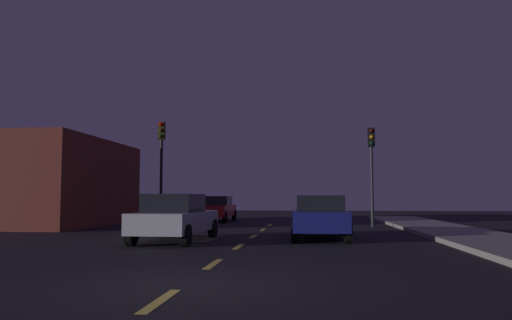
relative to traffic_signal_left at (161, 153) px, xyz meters
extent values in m
plane|color=black|center=(5.28, -9.31, -3.61)|extent=(80.00, 80.00, 0.00)
cube|color=gray|center=(12.78, -9.31, -3.54)|extent=(3.00, 40.00, 0.15)
cube|color=#EACC4C|center=(5.28, -17.51, -3.61)|extent=(0.16, 1.60, 0.01)
cube|color=#EACC4C|center=(5.28, -13.71, -3.61)|extent=(0.16, 1.60, 0.01)
cube|color=#EACC4C|center=(5.28, -9.91, -3.61)|extent=(0.16, 1.60, 0.01)
cube|color=#EACC4C|center=(5.28, -6.11, -3.61)|extent=(0.16, 1.60, 0.01)
cube|color=#EACC4C|center=(5.28, -2.31, -3.61)|extent=(0.16, 1.60, 0.01)
cube|color=#EACC4C|center=(5.28, 1.49, -3.61)|extent=(0.16, 1.60, 0.01)
cylinder|color=black|center=(0.00, 0.02, -1.02)|extent=(0.14, 0.14, 5.17)
cube|color=#382D0C|center=(0.00, 0.02, 1.11)|extent=(0.32, 0.24, 0.90)
sphere|color=red|center=(0.00, -0.14, 1.41)|extent=(0.20, 0.20, 0.20)
sphere|color=#3F2D0C|center=(0.00, -0.14, 1.11)|extent=(0.20, 0.20, 0.20)
sphere|color=#0C3319|center=(0.00, -0.14, 0.81)|extent=(0.20, 0.20, 0.20)
cylinder|color=#2D2D30|center=(10.25, 0.02, -1.25)|extent=(0.14, 0.14, 4.71)
cube|color=black|center=(10.25, 0.02, 0.65)|extent=(0.32, 0.24, 0.90)
sphere|color=#3F0C0C|center=(10.25, -0.14, 0.95)|extent=(0.20, 0.20, 0.20)
sphere|color=orange|center=(10.25, -0.14, 0.65)|extent=(0.20, 0.20, 0.20)
sphere|color=#0C3319|center=(10.25, -0.14, 0.35)|extent=(0.20, 0.20, 0.20)
cube|color=navy|center=(7.66, -6.83, -2.97)|extent=(1.75, 4.56, 0.64)
cube|color=black|center=(7.66, -7.06, -2.40)|extent=(1.54, 2.05, 0.51)
cylinder|color=black|center=(6.85, -5.10, -3.29)|extent=(0.22, 0.64, 0.64)
cylinder|color=black|center=(8.47, -5.11, -3.29)|extent=(0.22, 0.64, 0.64)
cylinder|color=black|center=(6.84, -8.55, -3.29)|extent=(0.22, 0.64, 0.64)
cylinder|color=black|center=(8.47, -8.56, -3.29)|extent=(0.22, 0.64, 0.64)
cube|color=silver|center=(3.05, -8.46, -2.98)|extent=(1.92, 4.50, 0.62)
cube|color=black|center=(3.04, -8.68, -2.39)|extent=(1.61, 2.06, 0.57)
cylinder|color=black|center=(2.31, -6.76, -3.29)|extent=(0.25, 0.65, 0.64)
cylinder|color=black|center=(3.93, -6.83, -3.29)|extent=(0.25, 0.65, 0.64)
cylinder|color=black|center=(2.17, -10.09, -3.29)|extent=(0.25, 0.65, 0.64)
cylinder|color=black|center=(3.79, -10.16, -3.29)|extent=(0.25, 0.65, 0.64)
cube|color=#B21919|center=(1.87, 4.99, -2.98)|extent=(1.73, 4.60, 0.63)
cube|color=black|center=(1.87, 5.22, -2.40)|extent=(1.51, 2.07, 0.54)
cylinder|color=black|center=(2.67, 3.24, -3.29)|extent=(0.22, 0.64, 0.64)
cylinder|color=black|center=(1.08, 3.24, -3.29)|extent=(0.22, 0.64, 0.64)
cylinder|color=black|center=(2.65, 6.74, -3.29)|extent=(0.22, 0.64, 0.64)
cylinder|color=black|center=(1.07, 6.73, -3.29)|extent=(0.22, 0.64, 0.64)
cube|color=maroon|center=(-5.34, -0.02, -1.47)|extent=(5.24, 9.52, 4.27)
camera|label=1|loc=(7.29, -24.25, -2.22)|focal=35.36mm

